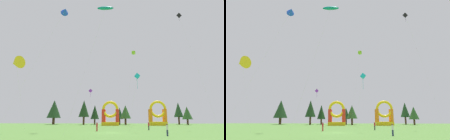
% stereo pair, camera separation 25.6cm
% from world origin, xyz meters
% --- Properties ---
extents(ground_plane, '(120.00, 120.00, 0.00)m').
position_xyz_m(ground_plane, '(0.00, 0.00, 0.00)').
color(ground_plane, '#548438').
extents(kite_purple_diamond, '(1.44, 2.04, 10.13)m').
position_xyz_m(kite_purple_diamond, '(-6.61, 23.00, 9.61)').
color(kite_purple_diamond, purple).
rests_on(kite_purple_diamond, ground_plane).
extents(kite_blue_delta, '(10.47, 5.35, 25.01)m').
position_xyz_m(kite_blue_delta, '(-9.51, 4.09, 24.12)').
color(kite_blue_delta, blue).
rests_on(kite_blue_delta, ground_plane).
extents(kite_cyan_diamond, '(1.95, 4.15, 10.19)m').
position_xyz_m(kite_cyan_diamond, '(4.94, 2.31, 9.64)').
color(kite_cyan_diamond, '#19B7CC').
rests_on(kite_cyan_diamond, ground_plane).
extents(kite_lime_box, '(3.81, 4.59, 23.56)m').
position_xyz_m(kite_lime_box, '(6.01, 30.23, 22.98)').
color(kite_lime_box, '#8CD826').
rests_on(kite_lime_box, ground_plane).
extents(kite_yellow_delta, '(2.82, 4.03, 12.82)m').
position_xyz_m(kite_yellow_delta, '(-16.08, -0.94, 11.69)').
color(kite_yellow_delta, yellow).
rests_on(kite_yellow_delta, ground_plane).
extents(kite_teal_parafoil, '(6.93, 1.54, 18.77)m').
position_xyz_m(kite_teal_parafoil, '(-0.12, -6.99, 18.29)').
color(kite_teal_parafoil, '#0C7F7A').
rests_on(kite_teal_parafoil, ground_plane).
extents(kite_black_diamond, '(5.49, 4.34, 27.19)m').
position_xyz_m(kite_black_diamond, '(16.32, 12.50, 26.32)').
color(kite_black_diamond, black).
rests_on(kite_black_diamond, ground_plane).
extents(person_near_camera, '(0.38, 0.38, 1.63)m').
position_xyz_m(person_near_camera, '(8.30, -5.41, 0.97)').
color(person_near_camera, navy).
rests_on(person_near_camera, ground_plane).
extents(person_far_side, '(0.30, 0.30, 1.61)m').
position_xyz_m(person_far_side, '(-2.40, 3.84, 0.96)').
color(person_far_side, '#B21E26').
rests_on(person_far_side, ground_plane).
extents(person_midfield, '(0.39, 0.39, 1.70)m').
position_xyz_m(person_midfield, '(7.45, 8.35, 1.01)').
color(person_midfield, black).
rests_on(person_midfield, ground_plane).
extents(inflatable_blue_arch, '(5.50, 3.80, 7.69)m').
position_xyz_m(inflatable_blue_arch, '(-1.67, 33.56, 2.91)').
color(inflatable_blue_arch, yellow).
rests_on(inflatable_blue_arch, ground_plane).
extents(inflatable_red_slide, '(5.60, 3.60, 7.84)m').
position_xyz_m(inflatable_red_slide, '(13.56, 34.63, 2.93)').
color(inflatable_red_slide, yellow).
rests_on(inflatable_red_slide, ground_plane).
extents(tree_row_0, '(5.28, 5.28, 9.01)m').
position_xyz_m(tree_row_0, '(-23.84, 45.03, 5.63)').
color(tree_row_0, '#4C331E').
rests_on(tree_row_0, ground_plane).
extents(tree_row_1, '(3.84, 3.84, 8.68)m').
position_xyz_m(tree_row_1, '(-11.77, 41.74, 5.63)').
color(tree_row_1, '#4C331E').
rests_on(tree_row_1, ground_plane).
extents(tree_row_2, '(3.12, 3.12, 7.07)m').
position_xyz_m(tree_row_2, '(-8.10, 44.17, 4.46)').
color(tree_row_2, '#4C331E').
rests_on(tree_row_2, ground_plane).
extents(tree_row_3, '(2.81, 2.81, 6.08)m').
position_xyz_m(tree_row_3, '(1.13, 43.22, 3.99)').
color(tree_row_3, '#4C331E').
rests_on(tree_row_3, ground_plane).
extents(tree_row_4, '(3.87, 3.87, 6.81)m').
position_xyz_m(tree_row_4, '(3.25, 40.99, 4.42)').
color(tree_row_4, '#4C331E').
rests_on(tree_row_4, ground_plane).
extents(tree_row_5, '(3.37, 3.37, 8.05)m').
position_xyz_m(tree_row_5, '(23.02, 45.57, 5.28)').
color(tree_row_5, '#4C331E').
rests_on(tree_row_5, ground_plane).
extents(tree_row_6, '(3.58, 3.58, 6.26)m').
position_xyz_m(tree_row_6, '(24.97, 41.58, 4.03)').
color(tree_row_6, '#4C331E').
rests_on(tree_row_6, ground_plane).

